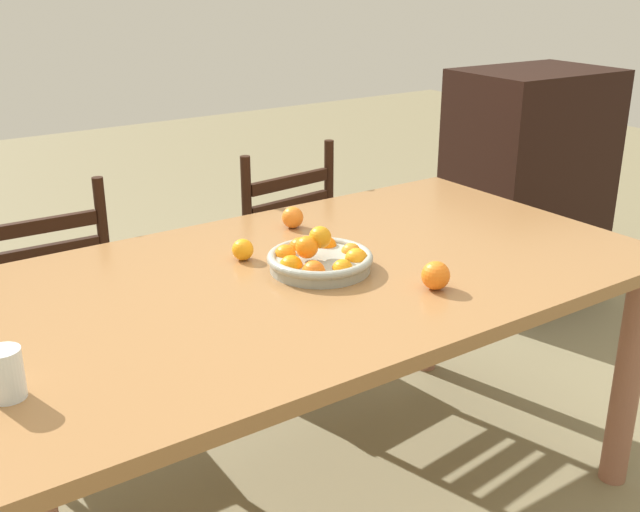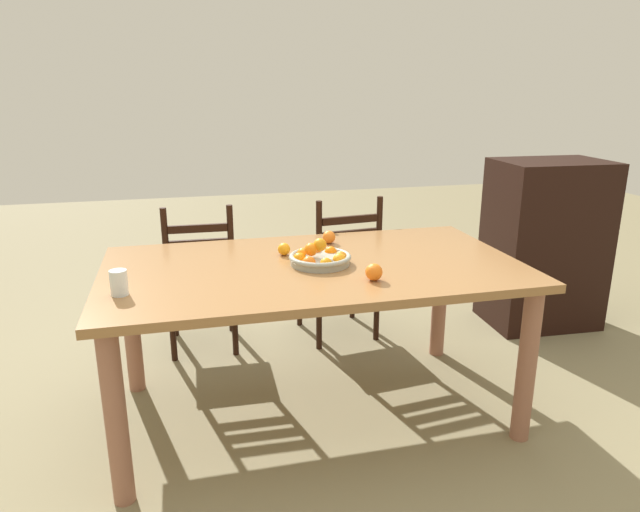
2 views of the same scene
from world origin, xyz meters
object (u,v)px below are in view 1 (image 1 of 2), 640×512
(orange_loose_2, at_px, (243,250))
(drinking_glass, at_px, (6,374))
(chair_by_cabinet, at_px, (46,311))
(orange_loose_0, at_px, (436,275))
(chair_near_window, at_px, (267,259))
(cabinet, at_px, (527,187))
(orange_loose_1, at_px, (293,217))
(fruit_bowl, at_px, (319,259))
(dining_table, at_px, (310,305))

(orange_loose_2, relative_size, drinking_glass, 0.59)
(chair_by_cabinet, height_order, orange_loose_0, chair_by_cabinet)
(orange_loose_0, bearing_deg, chair_by_cabinet, 120.73)
(chair_near_window, bearing_deg, drinking_glass, 35.13)
(orange_loose_0, bearing_deg, cabinet, 33.35)
(cabinet, relative_size, orange_loose_0, 14.99)
(cabinet, relative_size, orange_loose_2, 18.26)
(chair_by_cabinet, bearing_deg, drinking_glass, 74.02)
(orange_loose_0, height_order, orange_loose_1, orange_loose_0)
(chair_near_window, xyz_separation_m, chair_by_cabinet, (-0.87, 0.02, -0.01))
(chair_near_window, height_order, fruit_bowl, chair_near_window)
(cabinet, xyz_separation_m, orange_loose_1, (-1.60, -0.41, 0.25))
(cabinet, height_order, orange_loose_0, cabinet)
(orange_loose_1, bearing_deg, chair_near_window, 67.89)
(cabinet, bearing_deg, chair_by_cabinet, 179.29)
(dining_table, xyz_separation_m, drinking_glass, (-0.84, -0.21, 0.15))
(cabinet, relative_size, fruit_bowl, 3.84)
(dining_table, distance_m, drinking_glass, 0.88)
(chair_near_window, bearing_deg, orange_loose_0, 75.03)
(dining_table, distance_m, orange_loose_0, 0.37)
(cabinet, xyz_separation_m, drinking_glass, (-2.60, -0.95, 0.27))
(orange_loose_2, bearing_deg, dining_table, -58.96)
(chair_near_window, height_order, orange_loose_0, chair_near_window)
(orange_loose_0, bearing_deg, orange_loose_1, 93.07)
(drinking_glass, bearing_deg, chair_by_cabinet, 72.20)
(cabinet, bearing_deg, orange_loose_2, -160.58)
(orange_loose_0, bearing_deg, chair_near_window, 81.12)
(dining_table, distance_m, orange_loose_2, 0.24)
(orange_loose_1, bearing_deg, orange_loose_2, -149.68)
(chair_by_cabinet, xyz_separation_m, orange_loose_1, (0.65, -0.54, 0.36))
(dining_table, bearing_deg, orange_loose_0, -55.63)
(cabinet, bearing_deg, orange_loose_1, -163.08)
(orange_loose_1, bearing_deg, orange_loose_0, -86.93)
(chair_by_cabinet, bearing_deg, orange_loose_2, 120.89)
(chair_by_cabinet, height_order, drinking_glass, chair_by_cabinet)
(dining_table, distance_m, chair_near_window, 0.96)
(fruit_bowl, relative_size, orange_loose_1, 4.26)
(orange_loose_1, distance_m, orange_loose_2, 0.31)
(dining_table, bearing_deg, orange_loose_2, 121.04)
(chair_by_cabinet, height_order, fruit_bowl, chair_by_cabinet)
(chair_near_window, xyz_separation_m, fruit_bowl, (-0.35, -0.86, 0.35))
(chair_near_window, xyz_separation_m, drinking_glass, (-1.21, -1.06, 0.37))
(orange_loose_1, bearing_deg, dining_table, -115.95)
(orange_loose_0, height_order, drinking_glass, drinking_glass)
(chair_near_window, bearing_deg, orange_loose_2, 48.58)
(chair_near_window, height_order, drinking_glass, chair_near_window)
(chair_by_cabinet, xyz_separation_m, cabinet, (2.25, -0.13, 0.10))
(fruit_bowl, bearing_deg, dining_table, 160.53)
(chair_near_window, bearing_deg, fruit_bowl, 61.99)
(orange_loose_2, height_order, drinking_glass, drinking_glass)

